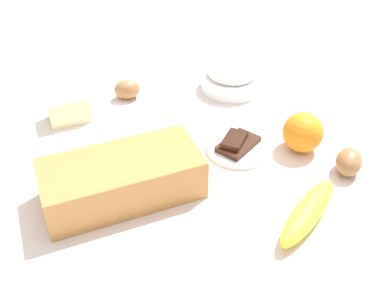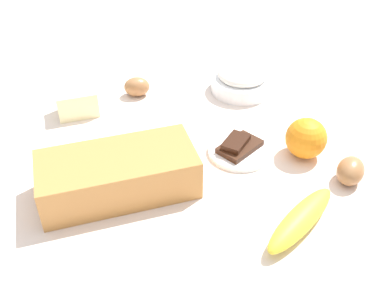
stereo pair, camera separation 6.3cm
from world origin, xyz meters
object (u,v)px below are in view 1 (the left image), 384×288
at_px(banana, 308,212).
at_px(egg_near_butter, 127,89).
at_px(egg_beside_bowl, 349,162).
at_px(loaf_pan, 122,178).
at_px(flour_bowl, 231,78).
at_px(orange_fruit, 303,132).
at_px(butter_block, 69,108).
at_px(chocolate_plate, 238,146).

distance_m(banana, egg_near_butter, 0.54).
xyz_separation_m(egg_near_butter, egg_beside_bowl, (-0.22, 0.49, 0.00)).
height_order(loaf_pan, flour_bowl, loaf_pan).
distance_m(flour_bowl, banana, 0.46).
bearing_deg(egg_beside_bowl, flour_bowl, -92.40).
relative_size(flour_bowl, orange_fruit, 1.82).
bearing_deg(flour_bowl, butter_block, -14.41).
bearing_deg(loaf_pan, butter_block, -81.15).
bearing_deg(egg_beside_bowl, banana, 16.38).
xyz_separation_m(banana, butter_block, (0.21, -0.53, 0.01)).
height_order(flour_bowl, orange_fruit, orange_fruit).
relative_size(loaf_pan, butter_block, 3.35).
relative_size(egg_near_butter, chocolate_plate, 0.48).
height_order(orange_fruit, egg_beside_bowl, orange_fruit).
distance_m(flour_bowl, butter_block, 0.40).
bearing_deg(flour_bowl, banana, 67.81).
bearing_deg(chocolate_plate, egg_near_butter, -74.52).
bearing_deg(loaf_pan, egg_beside_bowl, 166.30).
bearing_deg(butter_block, loaf_pan, 86.72).
bearing_deg(egg_beside_bowl, chocolate_plate, -52.77).
relative_size(flour_bowl, egg_near_butter, 2.41).
distance_m(flour_bowl, egg_beside_bowl, 0.38).
distance_m(banana, chocolate_plate, 0.22).
bearing_deg(chocolate_plate, banana, 83.15).
distance_m(loaf_pan, flour_bowl, 0.45).
bearing_deg(butter_block, chocolate_plate, 127.94).
height_order(flour_bowl, banana, flour_bowl).
distance_m(banana, butter_block, 0.57).
xyz_separation_m(loaf_pan, egg_beside_bowl, (-0.39, 0.19, -0.02)).
xyz_separation_m(flour_bowl, chocolate_plate, (0.15, 0.21, -0.02)).
height_order(flour_bowl, egg_near_butter, flour_bowl).
xyz_separation_m(loaf_pan, orange_fruit, (-0.37, 0.08, -0.00)).
bearing_deg(loaf_pan, orange_fruit, 179.34).
bearing_deg(egg_near_butter, loaf_pan, 60.79).
xyz_separation_m(egg_near_butter, chocolate_plate, (-0.09, 0.32, -0.01)).
bearing_deg(egg_near_butter, egg_beside_bowl, 114.15).
relative_size(orange_fruit, egg_beside_bowl, 1.21).
bearing_deg(egg_near_butter, butter_block, 3.28).
xyz_separation_m(orange_fruit, egg_near_butter, (0.20, -0.39, -0.02)).
relative_size(flour_bowl, chocolate_plate, 1.16).
distance_m(flour_bowl, chocolate_plate, 0.26).
bearing_deg(flour_bowl, orange_fruit, 82.49).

